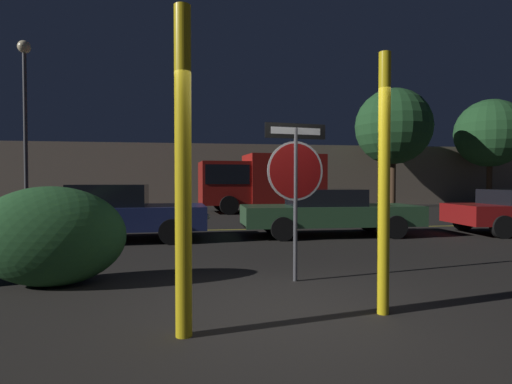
{
  "coord_description": "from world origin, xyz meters",
  "views": [
    {
      "loc": [
        -0.96,
        -4.35,
        1.48
      ],
      "look_at": [
        0.22,
        3.87,
        1.25
      ],
      "focal_mm": 28.0,
      "sensor_mm": 36.0,
      "label": 1
    }
  ],
  "objects": [
    {
      "name": "ground_plane",
      "position": [
        0.0,
        0.0,
        0.0
      ],
      "size": [
        260.0,
        260.0,
        0.0
      ],
      "primitive_type": "plane",
      "color": "black"
    },
    {
      "name": "road_center_stripe",
      "position": [
        0.0,
        7.74,
        0.0
      ],
      "size": [
        42.06,
        0.12,
        0.01
      ],
      "primitive_type": "cube",
      "color": "gold",
      "rests_on": "ground_plane"
    },
    {
      "name": "stop_sign",
      "position": [
        0.45,
        1.37,
        1.63
      ],
      "size": [
        0.94,
        0.16,
        2.32
      ],
      "rotation": [
        0.0,
        0.0,
        0.15
      ],
      "color": "#4C4C51",
      "rests_on": "ground_plane"
    },
    {
      "name": "yellow_pole_left",
      "position": [
        -1.11,
        -0.53,
        1.56
      ],
      "size": [
        0.16,
        0.16,
        3.12
      ],
      "primitive_type": "cylinder",
      "color": "yellow",
      "rests_on": "ground_plane"
    },
    {
      "name": "yellow_pole_right",
      "position": [
        1.06,
        -0.19,
        1.45
      ],
      "size": [
        0.13,
        0.13,
        2.89
      ],
      "primitive_type": "cylinder",
      "color": "yellow",
      "rests_on": "ground_plane"
    },
    {
      "name": "hedge_bush_1",
      "position": [
        -3.02,
        1.57,
        0.7
      ],
      "size": [
        2.06,
        1.05,
        1.41
      ],
      "primitive_type": "ellipsoid",
      "color": "#285B2D",
      "rests_on": "ground_plane"
    },
    {
      "name": "passing_car_2",
      "position": [
        -3.03,
        5.94,
        0.7
      ],
      "size": [
        4.55,
        2.25,
        1.4
      ],
      "rotation": [
        0.0,
        0.0,
        -1.51
      ],
      "color": "navy",
      "rests_on": "ground_plane"
    },
    {
      "name": "passing_car_3",
      "position": [
        2.53,
        6.06,
        0.65
      ],
      "size": [
        4.86,
        1.86,
        1.26
      ],
      "rotation": [
        0.0,
        0.0,
        -1.58
      ],
      "color": "#335B38",
      "rests_on": "ground_plane"
    },
    {
      "name": "delivery_truck",
      "position": [
        1.92,
        14.48,
        1.52
      ],
      "size": [
        5.97,
        2.96,
        2.75
      ],
      "rotation": [
        0.0,
        0.0,
        1.66
      ],
      "color": "maroon",
      "rests_on": "ground_plane"
    },
    {
      "name": "street_lamp",
      "position": [
        -8.28,
        13.98,
        5.19
      ],
      "size": [
        0.53,
        0.53,
        7.46
      ],
      "color": "#4C4C51",
      "rests_on": "ground_plane"
    },
    {
      "name": "tree_0",
      "position": [
        10.02,
        17.06,
        4.58
      ],
      "size": [
        4.29,
        4.29,
        6.74
      ],
      "color": "#422D1E",
      "rests_on": "ground_plane"
    },
    {
      "name": "tree_1",
      "position": [
        16.7,
        17.82,
        4.4
      ],
      "size": [
        4.11,
        4.11,
        6.47
      ],
      "color": "#422D1E",
      "rests_on": "ground_plane"
    },
    {
      "name": "building_backdrop",
      "position": [
        2.77,
        21.24,
        1.86
      ],
      "size": [
        34.47,
        3.46,
        3.72
      ],
      "primitive_type": "cube",
      "color": "#7A6B5B",
      "rests_on": "ground_plane"
    }
  ]
}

